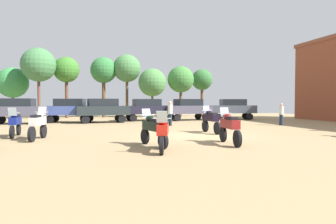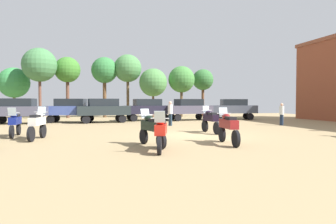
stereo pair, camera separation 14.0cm
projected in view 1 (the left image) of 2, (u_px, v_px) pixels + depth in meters
The scene contains 23 objects.
ground_plane at pixel (200, 135), 15.51m from camera, with size 44.00×52.00×0.02m.
motorcycle_1 at pixel (38, 124), 13.49m from camera, with size 0.67×2.12×1.51m.
motorcycle_4 at pixel (230, 126), 12.09m from camera, with size 0.62×2.29×1.50m.
motorcycle_5 at pixel (163, 131), 10.35m from camera, with size 0.78×2.02×1.44m.
motorcycle_6 at pixel (153, 128), 11.53m from camera, with size 0.81×2.12×1.46m.
motorcycle_7 at pixel (15, 122), 14.61m from camera, with size 0.62×2.13×1.46m.
motorcycle_9 at pixel (211, 120), 16.44m from camera, with size 0.62×2.15×1.51m.
car_1 at pixel (70, 109), 24.88m from camera, with size 4.54×2.48×2.00m.
car_2 at pixel (188, 108), 27.73m from camera, with size 4.54×2.49×2.00m.
car_3 at pixel (103, 109), 24.61m from camera, with size 4.50×2.37×2.00m.
car_4 at pixel (233, 108), 29.18m from camera, with size 4.58×2.65×2.00m.
car_5 at pixel (18, 109), 23.09m from camera, with size 4.42×2.10×2.00m.
car_6 at pixel (147, 108), 27.31m from camera, with size 4.49×2.32×2.00m.
person_1 at pixel (170, 111), 21.45m from camera, with size 0.47×0.47×1.79m.
person_2 at pixel (281, 112), 21.80m from camera, with size 0.39×0.39×1.64m.
tree_2 at pixel (127, 69), 33.29m from camera, with size 3.10×3.10×7.07m.
tree_3 at pixel (152, 83), 32.96m from camera, with size 3.12×3.12×5.46m.
tree_4 at pixel (202, 80), 36.02m from camera, with size 2.55×2.55×5.71m.
tree_5 at pixel (104, 71), 32.88m from camera, with size 2.88×2.88×6.71m.
tree_6 at pixel (181, 80), 33.97m from camera, with size 3.04×3.04×5.84m.
tree_7 at pixel (66, 70), 31.72m from camera, with size 2.74×2.74×6.56m.
tree_8 at pixel (38, 65), 29.97m from camera, with size 3.43×3.43×7.21m.
tree_9 at pixel (13, 83), 31.22m from camera, with size 3.21×3.21×5.37m.
Camera 1 is at (-5.24, -14.64, 1.76)m, focal length 31.63 mm.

